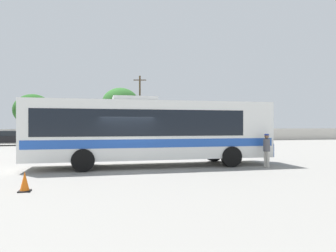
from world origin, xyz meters
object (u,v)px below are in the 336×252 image
at_px(parked_car_leftmost_black, 8,138).
at_px(parked_car_rightmost_silver, 180,137).
at_px(coach_bus_white_blue, 150,129).
at_px(attendant_by_bus_door, 267,148).
at_px(parked_car_second_silver, 64,138).
at_px(utility_pole_near, 140,107).
at_px(roadside_tree_left, 33,110).
at_px(roadside_tree_midleft, 121,104).
at_px(parked_car_third_black, 127,137).
at_px(traffic_cone_on_apron, 25,182).

xyz_separation_m(parked_car_leftmost_black, parked_car_rightmost_silver, (18.87, -0.07, -0.05)).
xyz_separation_m(coach_bus_white_blue, attendant_by_bus_door, (5.62, -1.79, -0.94)).
height_order(parked_car_second_silver, utility_pole_near, utility_pole_near).
relative_size(roadside_tree_left, roadside_tree_midleft, 0.85).
distance_m(parked_car_leftmost_black, utility_pole_near, 17.38).
height_order(parked_car_rightmost_silver, roadside_tree_left, roadside_tree_left).
height_order(parked_car_third_black, roadside_tree_midleft, roadside_tree_midleft).
xyz_separation_m(coach_bus_white_blue, utility_pole_near, (3.27, 27.06, 2.88)).
bearing_deg(parked_car_rightmost_silver, traffic_cone_on_apron, -116.22).
bearing_deg(roadside_tree_midleft, attendant_by_bus_door, -79.45).
bearing_deg(roadside_tree_left, parked_car_leftmost_black, -98.24).
height_order(coach_bus_white_blue, parked_car_second_silver, coach_bus_white_blue).
relative_size(attendant_by_bus_door, utility_pole_near, 0.18).
bearing_deg(parked_car_third_black, traffic_cone_on_apron, -102.96).
xyz_separation_m(attendant_by_bus_door, parked_car_rightmost_silver, (1.44, 21.10, -0.20)).
bearing_deg(parked_car_second_silver, parked_car_third_black, -3.02).
distance_m(parked_car_third_black, traffic_cone_on_apron, 24.45).
height_order(parked_car_third_black, utility_pole_near, utility_pole_near).
relative_size(parked_car_third_black, roadside_tree_midleft, 0.59).
xyz_separation_m(attendant_by_bus_door, traffic_cone_on_apron, (-10.50, -3.15, -0.64)).
bearing_deg(parked_car_third_black, coach_bus_white_blue, -91.83).
height_order(roadside_tree_midleft, traffic_cone_on_apron, roadside_tree_midleft).
relative_size(attendant_by_bus_door, roadside_tree_midleft, 0.23).
distance_m(utility_pole_near, roadside_tree_midleft, 3.06).
bearing_deg(utility_pole_near, coach_bus_white_blue, -96.89).
relative_size(attendant_by_bus_door, traffic_cone_on_apron, 2.61).
bearing_deg(roadside_tree_left, coach_bus_white_blue, -67.95).
relative_size(roadside_tree_left, traffic_cone_on_apron, 9.64).
height_order(coach_bus_white_blue, roadside_tree_left, roadside_tree_left).
relative_size(parked_car_third_black, roadside_tree_left, 0.69).
bearing_deg(parked_car_rightmost_silver, parked_car_third_black, -176.21).
height_order(parked_car_leftmost_black, parked_car_second_silver, parked_car_leftmost_black).
bearing_deg(parked_car_second_silver, roadside_tree_midleft, 44.87).
distance_m(parked_car_second_silver, roadside_tree_left, 9.25).
height_order(parked_car_leftmost_black, utility_pole_near, utility_pole_near).
relative_size(parked_car_third_black, traffic_cone_on_apron, 6.66).
distance_m(parked_car_second_silver, utility_pole_near, 12.94).
relative_size(parked_car_leftmost_black, roadside_tree_midleft, 0.58).
bearing_deg(traffic_cone_on_apron, attendant_by_bus_door, 16.73).
distance_m(parked_car_leftmost_black, parked_car_second_silver, 5.58).
xyz_separation_m(attendant_by_bus_door, roadside_tree_left, (-16.38, 28.37, 3.15)).
height_order(parked_car_third_black, roadside_tree_left, roadside_tree_left).
relative_size(parked_car_leftmost_black, traffic_cone_on_apron, 6.53).
bearing_deg(roadside_tree_left, parked_car_second_silver, -58.32).
relative_size(parked_car_third_black, utility_pole_near, 0.46).
xyz_separation_m(attendant_by_bus_door, roadside_tree_midleft, (-5.16, 27.69, 4.14)).
bearing_deg(attendant_by_bus_door, parked_car_third_black, 103.64).
relative_size(utility_pole_near, roadside_tree_left, 1.49).
height_order(attendant_by_bus_door, parked_car_second_silver, attendant_by_bus_door).
bearing_deg(traffic_cone_on_apron, parked_car_rightmost_silver, 63.78).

